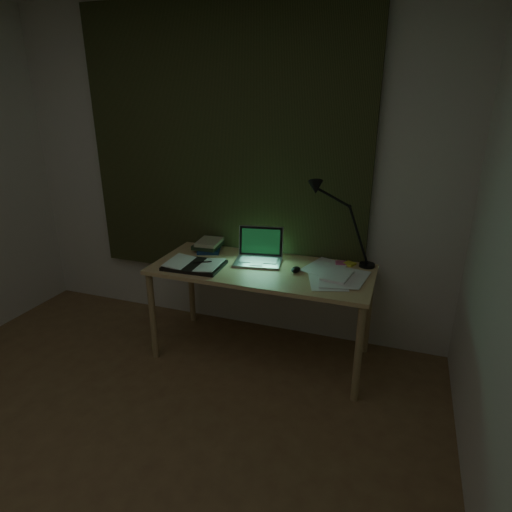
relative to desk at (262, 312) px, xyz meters
The scene contains 11 objects.
wall_back 1.09m from the desk, 137.03° to the left, with size 3.50×0.00×2.50m, color silver.
curtain 1.25m from the desk, 139.93° to the left, with size 2.20×0.06×2.00m, color #2B3018.
desk is the anchor object (origin of this frame).
laptop 0.47m from the desk, 126.91° to the left, with size 0.32×0.37×0.23m, color #B2B2B7, non-canonical shape.
open_textbook 0.59m from the desk, 162.37° to the right, with size 0.39×0.28×0.03m, color white, non-canonical shape.
book_stack 0.67m from the desk, 157.97° to the left, with size 0.18×0.22×0.09m, color white, non-canonical shape.
loose_papers 0.58m from the desk, ahead, with size 0.37×0.39×0.02m, color white, non-canonical shape.
mouse 0.44m from the desk, ahead, with size 0.06×0.09×0.03m, color black.
sticky_yellow 0.71m from the desk, 24.70° to the left, with size 0.07×0.07×0.01m, color yellow.
sticky_pink 0.66m from the desk, 26.67° to the left, with size 0.07×0.07×0.01m, color #D85481.
desk_lamp 0.97m from the desk, 21.25° to the left, with size 0.39×0.30×0.58m, color black, non-canonical shape.
Camera 1 is at (1.32, -1.01, 1.79)m, focal length 30.00 mm.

